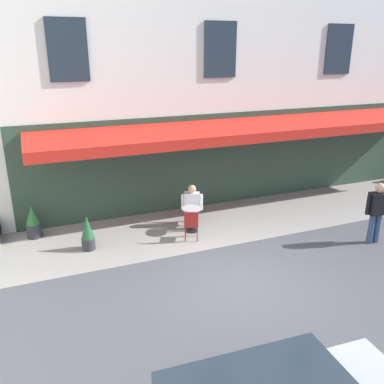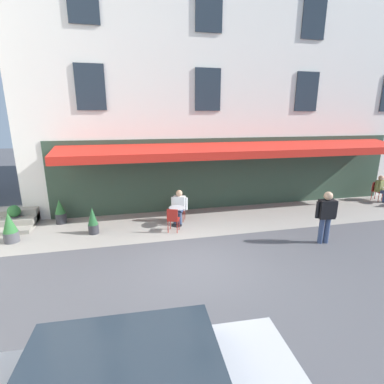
{
  "view_description": "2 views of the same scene",
  "coord_description": "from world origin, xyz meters",
  "px_view_note": "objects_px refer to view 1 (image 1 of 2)",
  "views": [
    {
      "loc": [
        4.22,
        7.43,
        5.28
      ],
      "look_at": [
        -0.15,
        -3.57,
        1.08
      ],
      "focal_mm": 38.29,
      "sensor_mm": 36.0,
      "label": 1
    },
    {
      "loc": [
        1.8,
        7.08,
        4.14
      ],
      "look_at": [
        -0.5,
        -2.84,
        1.4
      ],
      "focal_mm": 26.49,
      "sensor_mm": 36.0,
      "label": 2
    }
  ],
  "objects_px": {
    "potted_plant_by_steps": "(33,222)",
    "potted_plant_under_sign": "(88,233)",
    "cafe_table_near_entrance": "(192,216)",
    "walking_pedestrian_in_black": "(377,209)",
    "seated_companion_in_white": "(192,204)",
    "cafe_chair_red_back_row": "(192,207)",
    "cafe_chair_red_by_window": "(191,223)"
  },
  "relations": [
    {
      "from": "cafe_chair_red_back_row",
      "to": "seated_companion_in_white",
      "type": "height_order",
      "value": "seated_companion_in_white"
    },
    {
      "from": "cafe_chair_red_by_window",
      "to": "walking_pedestrian_in_black",
      "type": "bearing_deg",
      "value": 156.88
    },
    {
      "from": "cafe_chair_red_by_window",
      "to": "potted_plant_under_sign",
      "type": "relative_size",
      "value": 0.91
    },
    {
      "from": "cafe_chair_red_back_row",
      "to": "potted_plant_by_steps",
      "type": "distance_m",
      "value": 4.74
    },
    {
      "from": "walking_pedestrian_in_black",
      "to": "cafe_chair_red_back_row",
      "type": "bearing_deg",
      "value": -36.8
    },
    {
      "from": "cafe_table_near_entrance",
      "to": "potted_plant_by_steps",
      "type": "relative_size",
      "value": 0.76
    },
    {
      "from": "cafe_chair_red_by_window",
      "to": "potted_plant_under_sign",
      "type": "distance_m",
      "value": 2.89
    },
    {
      "from": "cafe_chair_red_back_row",
      "to": "potted_plant_under_sign",
      "type": "height_order",
      "value": "potted_plant_under_sign"
    },
    {
      "from": "potted_plant_by_steps",
      "to": "seated_companion_in_white",
      "type": "bearing_deg",
      "value": 168.67
    },
    {
      "from": "cafe_table_near_entrance",
      "to": "potted_plant_under_sign",
      "type": "bearing_deg",
      "value": 1.1
    },
    {
      "from": "cafe_chair_red_back_row",
      "to": "potted_plant_under_sign",
      "type": "relative_size",
      "value": 0.91
    },
    {
      "from": "walking_pedestrian_in_black",
      "to": "cafe_table_near_entrance",
      "type": "bearing_deg",
      "value": -30.06
    },
    {
      "from": "potted_plant_under_sign",
      "to": "cafe_chair_red_back_row",
      "type": "bearing_deg",
      "value": -169.1
    },
    {
      "from": "cafe_table_near_entrance",
      "to": "potted_plant_under_sign",
      "type": "height_order",
      "value": "potted_plant_under_sign"
    },
    {
      "from": "cafe_table_near_entrance",
      "to": "walking_pedestrian_in_black",
      "type": "xyz_separation_m",
      "value": [
        -4.53,
        2.62,
        0.55
      ]
    },
    {
      "from": "cafe_table_near_entrance",
      "to": "seated_companion_in_white",
      "type": "distance_m",
      "value": 0.47
    },
    {
      "from": "cafe_table_near_entrance",
      "to": "cafe_chair_red_back_row",
      "type": "relative_size",
      "value": 0.82
    },
    {
      "from": "cafe_chair_red_back_row",
      "to": "potted_plant_under_sign",
      "type": "xyz_separation_m",
      "value": [
        3.33,
        0.64,
        -0.06
      ]
    },
    {
      "from": "cafe_table_near_entrance",
      "to": "seated_companion_in_white",
      "type": "height_order",
      "value": "seated_companion_in_white"
    },
    {
      "from": "cafe_chair_red_by_window",
      "to": "walking_pedestrian_in_black",
      "type": "relative_size",
      "value": 0.51
    },
    {
      "from": "cafe_chair_red_by_window",
      "to": "cafe_chair_red_back_row",
      "type": "xyz_separation_m",
      "value": [
        -0.49,
        -1.17,
        0.0
      ]
    },
    {
      "from": "potted_plant_by_steps",
      "to": "potted_plant_under_sign",
      "type": "xyz_separation_m",
      "value": [
        -1.36,
        1.36,
        0.01
      ]
    },
    {
      "from": "cafe_table_near_entrance",
      "to": "cafe_chair_red_back_row",
      "type": "xyz_separation_m",
      "value": [
        -0.25,
        -0.58,
        0.06
      ]
    },
    {
      "from": "cafe_chair_red_back_row",
      "to": "walking_pedestrian_in_black",
      "type": "relative_size",
      "value": 0.51
    },
    {
      "from": "walking_pedestrian_in_black",
      "to": "potted_plant_under_sign",
      "type": "bearing_deg",
      "value": -18.61
    },
    {
      "from": "walking_pedestrian_in_black",
      "to": "potted_plant_under_sign",
      "type": "distance_m",
      "value": 8.04
    },
    {
      "from": "cafe_chair_red_back_row",
      "to": "potted_plant_by_steps",
      "type": "relative_size",
      "value": 0.93
    },
    {
      "from": "walking_pedestrian_in_black",
      "to": "potted_plant_by_steps",
      "type": "height_order",
      "value": "walking_pedestrian_in_black"
    },
    {
      "from": "walking_pedestrian_in_black",
      "to": "potted_plant_by_steps",
      "type": "distance_m",
      "value": 9.8
    },
    {
      "from": "seated_companion_in_white",
      "to": "potted_plant_by_steps",
      "type": "height_order",
      "value": "seated_companion_in_white"
    },
    {
      "from": "seated_companion_in_white",
      "to": "potted_plant_under_sign",
      "type": "relative_size",
      "value": 1.31
    },
    {
      "from": "cafe_chair_red_by_window",
      "to": "cafe_table_near_entrance",
      "type": "bearing_deg",
      "value": -112.42
    }
  ]
}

